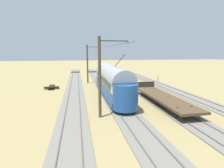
# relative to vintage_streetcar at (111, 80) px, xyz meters

# --- Properties ---
(ground_plane) EXTENTS (220.00, 220.00, 0.00)m
(ground_plane) POSITION_rel_vintage_streetcar_xyz_m (-2.59, 0.21, -2.26)
(ground_plane) COLOR #9E8956
(track_streetcar_siding) EXTENTS (2.80, 80.00, 0.18)m
(track_streetcar_siding) POSITION_rel_vintage_streetcar_xyz_m (-10.37, -0.10, -2.21)
(track_streetcar_siding) COLOR slate
(track_streetcar_siding) RESTS_ON ground
(track_adjacent_siding) EXTENTS (2.80, 80.00, 0.18)m
(track_adjacent_siding) POSITION_rel_vintage_streetcar_xyz_m (-5.18, -0.10, -2.21)
(track_adjacent_siding) COLOR slate
(track_adjacent_siding) RESTS_ON ground
(track_third_siding) EXTENTS (2.80, 80.00, 0.18)m
(track_third_siding) POSITION_rel_vintage_streetcar_xyz_m (0.00, -0.10, -2.21)
(track_third_siding) COLOR slate
(track_third_siding) RESTS_ON ground
(track_outer_siding) EXTENTS (2.80, 80.00, 0.18)m
(track_outer_siding) POSITION_rel_vintage_streetcar_xyz_m (5.18, -0.10, -2.21)
(track_outer_siding) COLOR slate
(track_outer_siding) RESTS_ON ground
(vintage_streetcar) EXTENTS (2.65, 17.14, 5.69)m
(vintage_streetcar) POSITION_rel_vintage_streetcar_xyz_m (0.00, 0.00, 0.00)
(vintage_streetcar) COLOR #1E4C93
(vintage_streetcar) RESTS_ON ground
(flatcar_adjacent) EXTENTS (2.80, 11.83, 1.60)m
(flatcar_adjacent) POSITION_rel_vintage_streetcar_xyz_m (-5.18, 5.11, -1.40)
(flatcar_adjacent) COLOR brown
(flatcar_adjacent) RESTS_ON ground
(catenary_pole_foreground) EXTENTS (2.84, 0.28, 7.46)m
(catenary_pole_foreground) POSITION_rel_vintage_streetcar_xyz_m (2.54, -11.18, 1.63)
(catenary_pole_foreground) COLOR #4C3D28
(catenary_pole_foreground) RESTS_ON ground
(catenary_pole_mid_near) EXTENTS (2.84, 0.28, 7.46)m
(catenary_pole_mid_near) POSITION_rel_vintage_streetcar_xyz_m (2.54, 7.91, 1.63)
(catenary_pole_mid_near) COLOR #4C3D28
(catenary_pole_mid_near) RESTS_ON ground
(overhead_wire_run) EXTENTS (2.63, 23.09, 0.18)m
(overhead_wire_run) POSITION_rel_vintage_streetcar_xyz_m (0.09, -2.28, 4.66)
(overhead_wire_run) COLOR black
(overhead_wire_run) RESTS_ON ground
(switch_stand) EXTENTS (0.50, 0.30, 1.24)m
(switch_stand) POSITION_rel_vintage_streetcar_xyz_m (-12.15, -10.81, -1.56)
(switch_stand) COLOR black
(switch_stand) RESTS_ON ground
(spare_tie_stack) EXTENTS (2.40, 2.40, 0.54)m
(spare_tie_stack) POSITION_rel_vintage_streetcar_xyz_m (8.91, -6.67, -1.99)
(spare_tie_stack) COLOR #2D2316
(spare_tie_stack) RESTS_ON ground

